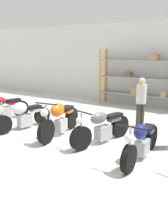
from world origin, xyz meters
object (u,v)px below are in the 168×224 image
at_px(motorcycle_blue, 142,142).
at_px(person_browsing, 141,98).
at_px(motorcycle_white, 23,115).
at_px(motorcycle_orange, 59,118).
at_px(motorcycle_grey, 102,128).
at_px(motorcycle_red, 3,108).
at_px(shelving_rack, 144,77).

distance_m(motorcycle_blue, person_browsing, 2.59).
xyz_separation_m(motorcycle_white, motorcycle_orange, (1.36, 0.11, 0.06)).
xyz_separation_m(motorcycle_grey, person_browsing, (0.37, 1.96, 0.50)).
height_order(motorcycle_red, motorcycle_blue, motorcycle_red).
xyz_separation_m(motorcycle_red, motorcycle_grey, (4.01, -0.14, -0.00)).
height_order(motorcycle_grey, motorcycle_blue, motorcycle_grey).
distance_m(motorcycle_white, motorcycle_blue, 3.90).
bearing_deg(motorcycle_orange, motorcycle_white, -92.30).
relative_size(motorcycle_white, person_browsing, 1.27).
height_order(motorcycle_red, motorcycle_orange, motorcycle_orange).
distance_m(shelving_rack, motorcycle_grey, 4.93).
relative_size(motorcycle_red, motorcycle_blue, 0.94).
height_order(shelving_rack, motorcycle_orange, shelving_rack).
distance_m(motorcycle_orange, motorcycle_grey, 1.32).
bearing_deg(motorcycle_blue, motorcycle_red, -95.88).
xyz_separation_m(motorcycle_white, motorcycle_blue, (3.90, -0.20, -0.04)).
distance_m(shelving_rack, person_browsing, 3.02).
distance_m(motorcycle_grey, person_browsing, 2.06).
xyz_separation_m(motorcycle_orange, person_browsing, (1.69, 2.09, 0.41)).
height_order(motorcycle_blue, person_browsing, person_browsing).
bearing_deg(motorcycle_grey, person_browsing, -174.47).
relative_size(motorcycle_grey, person_browsing, 1.31).
bearing_deg(person_browsing, motorcycle_orange, 78.12).
distance_m(motorcycle_white, person_browsing, 3.78).
height_order(shelving_rack, person_browsing, shelving_rack).
bearing_deg(motorcycle_blue, person_browsing, -159.98).
relative_size(motorcycle_blue, person_browsing, 1.33).
height_order(motorcycle_white, person_browsing, person_browsing).
relative_size(motorcycle_red, motorcycle_white, 0.99).
bearing_deg(motorcycle_red, motorcycle_orange, 99.22).
relative_size(shelving_rack, motorcycle_white, 1.99).
relative_size(motorcycle_orange, motorcycle_blue, 1.01).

